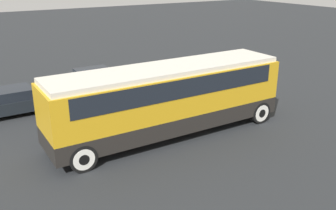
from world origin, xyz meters
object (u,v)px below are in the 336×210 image
object	(u,v)px
tour_bus	(170,94)
parked_car_near	(116,91)
parked_car_far	(10,102)
parked_car_mid	(96,80)

from	to	relation	value
tour_bus	parked_car_near	xyz separation A→B (m)	(-0.28, 5.33, -1.26)
tour_bus	parked_car_near	distance (m)	5.49
tour_bus	parked_car_near	world-z (taller)	tour_bus
tour_bus	parked_car_far	world-z (taller)	tour_bus
parked_car_near	parked_car_mid	xyz separation A→B (m)	(-0.14, 2.85, -0.03)
parked_car_near	parked_car_mid	size ratio (longest dim) A/B	1.02
parked_car_near	parked_car_far	xyz separation A→B (m)	(-5.50, 1.20, 0.01)
parked_car_far	parked_car_mid	bearing A→B (deg)	17.09
parked_car_near	parked_car_mid	distance (m)	2.86
parked_car_near	tour_bus	bearing A→B (deg)	-86.98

